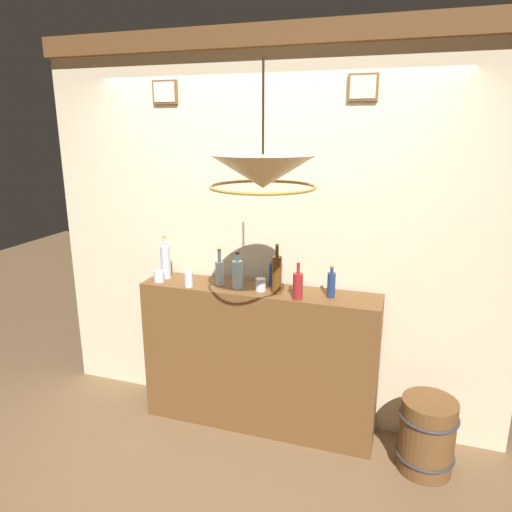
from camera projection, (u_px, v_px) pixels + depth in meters
name	position (u px, v px, depth m)	size (l,w,h in m)	color
ground_plane	(213.00, 506.00, 2.77)	(12.00, 12.00, 0.00)	brown
panelled_rear_partition	(269.00, 224.00, 3.38)	(3.44, 0.15, 2.80)	beige
bar_shelf_unit	(258.00, 358.00, 3.42)	(1.69, 0.33, 1.07)	brown
liquor_bottle_tequila	(274.00, 274.00, 3.32)	(0.07, 0.07, 0.22)	navy
liquor_bottle_sherry	(166.00, 261.00, 3.48)	(0.07, 0.07, 0.32)	silver
liquor_bottle_scotch	(220.00, 272.00, 3.34)	(0.06, 0.06, 0.26)	silver
liquor_bottle_whiskey	(331.00, 284.00, 3.09)	(0.05, 0.05, 0.22)	navy
liquor_bottle_mezcal	(298.00, 285.00, 3.06)	(0.07, 0.07, 0.25)	maroon
liquor_bottle_brandy	(237.00, 274.00, 3.26)	(0.08, 0.08, 0.26)	#A6CFD9
liquor_bottle_amaro	(277.00, 274.00, 3.15)	(0.07, 0.07, 0.34)	#5C3714
glass_tumbler_rocks	(189.00, 279.00, 3.31)	(0.06, 0.06, 0.11)	silver
glass_tumbler_highball	(159.00, 276.00, 3.42)	(0.07, 0.07, 0.08)	silver
glass_tumbler_shot	(261.00, 285.00, 3.23)	(0.07, 0.07, 0.09)	silver
pendant_lamp	(263.00, 173.00, 2.34)	(0.54, 0.54, 0.61)	beige
wooden_barrel	(427.00, 435.00, 3.02)	(0.37, 0.37, 0.50)	brown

